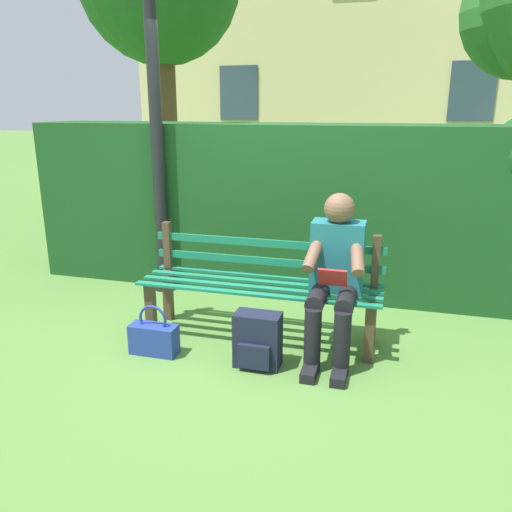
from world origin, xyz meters
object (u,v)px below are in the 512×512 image
at_px(person_seated, 335,273).
at_px(backpack, 258,341).
at_px(lamp_post, 154,76).
at_px(handbag, 154,338).
at_px(park_bench, 261,285).

distance_m(person_seated, backpack, 0.73).
relative_size(person_seated, lamp_post, 0.32).
bearing_deg(handbag, lamp_post, -67.81).
bearing_deg(handbag, person_seated, -164.48).
height_order(person_seated, backpack, person_seated).
bearing_deg(backpack, park_bench, -78.12).
xyz_separation_m(park_bench, backpack, (-0.10, 0.49, -0.24)).
distance_m(backpack, lamp_post, 2.61).
xyz_separation_m(person_seated, lamp_post, (1.81, -0.95, 1.40)).
xyz_separation_m(backpack, handbag, (0.79, 0.03, -0.07)).
bearing_deg(backpack, lamp_post, -44.06).
bearing_deg(park_bench, backpack, 101.88).
relative_size(backpack, lamp_post, 0.11).
distance_m(park_bench, person_seated, 0.64).
bearing_deg(person_seated, backpack, 34.23).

